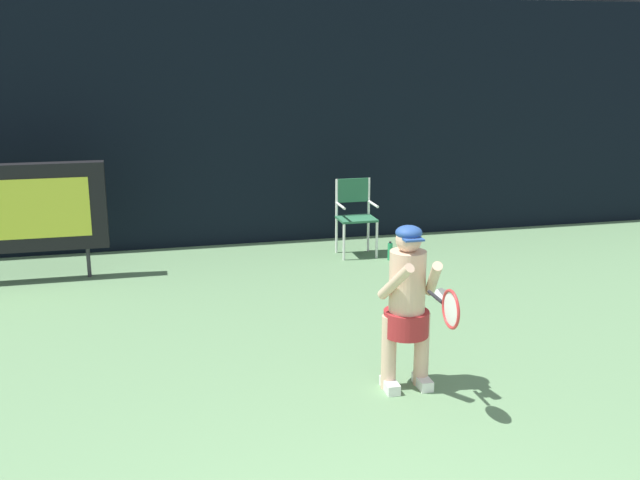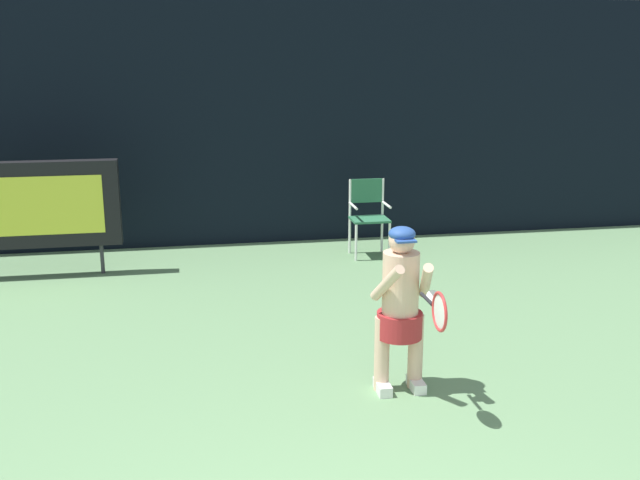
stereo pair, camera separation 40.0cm
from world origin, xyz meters
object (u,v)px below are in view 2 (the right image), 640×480
Objects in this scene: tennis_player at (401,304)px; tennis_racket at (439,311)px; water_bottle at (402,253)px; scoreboard at (31,205)px; umpire_chair at (369,213)px.

tennis_player reaches higher than tennis_racket.
tennis_player reaches higher than water_bottle.
scoreboard reaches higher than tennis_racket.
scoreboard is 4.94m from water_bottle.
tennis_player is (3.68, -4.03, -0.17)m from scoreboard.
scoreboard is 4.50m from umpire_chair.
tennis_player is at bearing -47.60° from scoreboard.
water_bottle is 0.18× the size of tennis_player.
umpire_chair and tennis_racket have the same top height.
scoreboard reaches higher than tennis_player.
scoreboard is 1.52× the size of tennis_player.
scoreboard reaches higher than water_bottle.
tennis_player is (-0.80, -4.28, 0.16)m from umpire_chair.
tennis_racket reaches higher than water_bottle.
scoreboard is 3.65× the size of tennis_racket.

